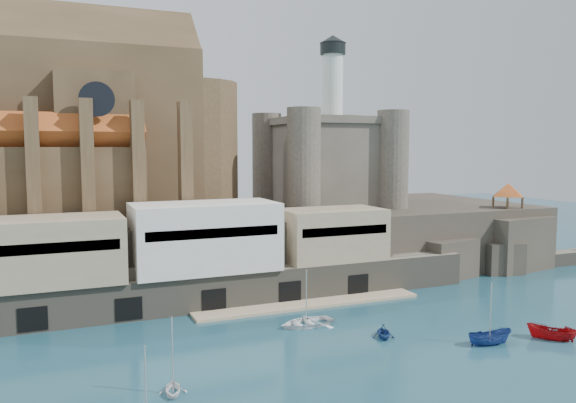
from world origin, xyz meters
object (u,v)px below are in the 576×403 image
(boat_2, at_px, (489,344))
(castle_keep, at_px, (327,157))
(pavilion, at_px, (508,191))
(church, at_px, (76,132))

(boat_2, bearing_deg, castle_keep, 4.68)
(boat_2, bearing_deg, pavilion, -37.07)
(castle_keep, xyz_separation_m, pavilion, (25.92, -15.08, -5.59))
(church, distance_m, boat_2, 61.57)
(castle_keep, xyz_separation_m, boat_2, (-3.24, -43.20, -18.31))
(pavilion, bearing_deg, castle_keep, 149.82)
(church, xyz_separation_m, boat_2, (36.97, -43.98, -22.13))
(castle_keep, relative_size, pavilion, 4.58)
(church, bearing_deg, pavilion, -13.48)
(pavilion, bearing_deg, church, 166.52)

